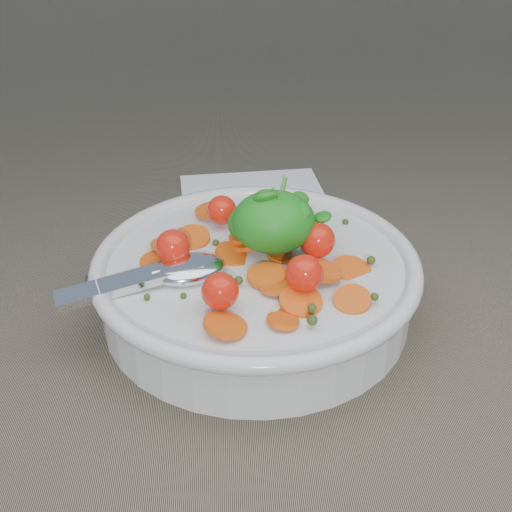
{
  "coord_description": "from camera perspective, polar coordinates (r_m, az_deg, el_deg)",
  "views": [
    {
      "loc": [
        0.0,
        -0.41,
        0.32
      ],
      "look_at": [
        0.02,
        0.02,
        0.05
      ],
      "focal_mm": 45.0,
      "sensor_mm": 36.0,
      "label": 1
    }
  ],
  "objects": [
    {
      "name": "napkin",
      "position": [
        0.7,
        -0.15,
        5.01
      ],
      "size": [
        0.17,
        0.15,
        0.01
      ],
      "primitive_type": "cube",
      "rotation": [
        0.0,
        0.0,
        0.09
      ],
      "color": "white",
      "rests_on": "ground"
    },
    {
      "name": "ground",
      "position": [
        0.52,
        -2.4,
        -6.36
      ],
      "size": [
        6.0,
        6.0,
        0.0
      ],
      "primitive_type": "plane",
      "color": "#786B55",
      "rests_on": "ground"
    },
    {
      "name": "bowl",
      "position": [
        0.52,
        -0.01,
        -2.09
      ],
      "size": [
        0.28,
        0.26,
        0.11
      ],
      "color": "silver",
      "rests_on": "ground"
    }
  ]
}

